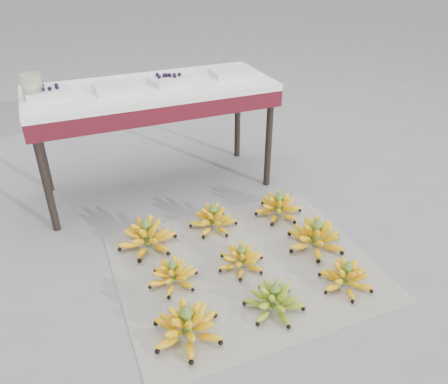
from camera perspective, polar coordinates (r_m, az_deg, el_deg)
name	(u,v)px	position (r m, az deg, el deg)	size (l,w,h in m)	color
ground	(236,260)	(2.27, 1.64, -8.93)	(60.00, 60.00, 0.00)	slate
newspaper_mat	(245,266)	(2.23, 2.74, -9.64)	(1.25, 1.05, 0.01)	white
bunch_front_left	(187,326)	(1.87, -4.86, -17.00)	(0.35, 0.35, 0.18)	yellow
bunch_front_center	(274,300)	(1.98, 6.56, -13.84)	(0.34, 0.34, 0.16)	#70A221
bunch_front_right	(346,277)	(2.16, 15.64, -10.65)	(0.26, 0.26, 0.15)	yellow
bunch_mid_left	(173,275)	(2.11, -6.67, -10.66)	(0.29, 0.29, 0.15)	yellow
bunch_mid_center	(241,259)	(2.19, 2.27, -8.73)	(0.29, 0.29, 0.14)	yellow
bunch_mid_right	(316,237)	(2.36, 11.88, -5.73)	(0.38, 0.38, 0.19)	yellow
bunch_back_left	(147,236)	(2.35, -9.99, -5.71)	(0.40, 0.40, 0.19)	yellow
bunch_back_center	(213,219)	(2.46, -1.41, -3.57)	(0.34, 0.34, 0.16)	yellow
bunch_back_right	(279,207)	(2.58, 7.13, -1.93)	(0.33, 0.33, 0.17)	yellow
vendor_table	(152,98)	(2.67, -9.36, 12.01)	(1.43, 0.57, 0.69)	black
tray_far_left	(47,92)	(2.60, -22.06, 11.99)	(0.24, 0.17, 0.06)	silver
tray_left	(117,87)	(2.57, -13.82, 13.13)	(0.25, 0.18, 0.04)	silver
tray_right	(170,80)	(2.65, -7.11, 14.32)	(0.26, 0.21, 0.06)	silver
tray_far_right	(232,72)	(2.79, 1.11, 15.38)	(0.26, 0.19, 0.04)	silver
glass_jar	(32,87)	(2.57, -23.78, 12.50)	(0.10, 0.10, 0.13)	#D6F1C0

